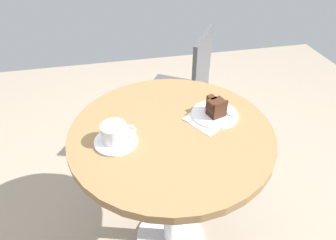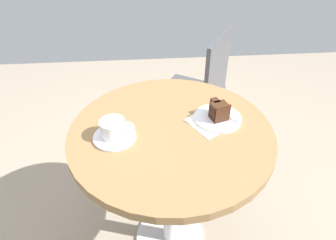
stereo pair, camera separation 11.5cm
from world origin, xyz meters
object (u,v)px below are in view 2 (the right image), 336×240
(saucer, at_px, (115,137))
(cake_slice, at_px, (219,111))
(napkin, at_px, (209,122))
(cake_plate, at_px, (217,118))
(fork, at_px, (228,116))
(cafe_chair, at_px, (201,87))
(coffee_cup, at_px, (113,128))
(teaspoon, at_px, (125,143))

(saucer, height_order, cake_slice, cake_slice)
(cake_slice, bearing_deg, napkin, -161.61)
(napkin, bearing_deg, saucer, -170.23)
(cake_plate, height_order, cake_slice, cake_slice)
(fork, height_order, cafe_chair, cafe_chair)
(fork, bearing_deg, cake_slice, -133.28)
(saucer, relative_size, coffee_cup, 1.27)
(fork, relative_size, napkin, 0.51)
(teaspoon, height_order, cake_plate, teaspoon)
(saucer, xyz_separation_m, fork, (0.45, 0.08, 0.01))
(teaspoon, bearing_deg, cake_plate, 135.13)
(coffee_cup, bearing_deg, cake_plate, 10.53)
(saucer, distance_m, cake_plate, 0.42)
(fork, bearing_deg, saucer, -124.98)
(cake_plate, distance_m, napkin, 0.04)
(saucer, relative_size, cafe_chair, 0.19)
(teaspoon, bearing_deg, cafe_chair, 177.58)
(teaspoon, bearing_deg, cake_slice, 134.43)
(coffee_cup, bearing_deg, fork, 9.07)
(teaspoon, relative_size, cafe_chair, 0.10)
(cake_slice, height_order, napkin, cake_slice)
(saucer, xyz_separation_m, coffee_cup, (-0.00, 0.01, 0.04))
(saucer, distance_m, teaspoon, 0.06)
(saucer, bearing_deg, teaspoon, -47.93)
(coffee_cup, relative_size, teaspoon, 1.43)
(teaspoon, relative_size, cake_slice, 0.96)
(teaspoon, distance_m, napkin, 0.35)
(fork, xyz_separation_m, napkin, (-0.08, -0.01, -0.01))
(teaspoon, height_order, fork, fork)
(saucer, distance_m, cafe_chair, 0.93)
(cake_plate, distance_m, cake_slice, 0.04)
(cake_slice, distance_m, cafe_chair, 0.74)
(napkin, bearing_deg, cafe_chair, 81.17)
(cake_slice, bearing_deg, fork, 1.46)
(teaspoon, distance_m, cafe_chair, 0.94)
(fork, height_order, napkin, fork)
(saucer, bearing_deg, napkin, 9.77)
(napkin, relative_size, cafe_chair, 0.25)
(cake_plate, distance_m, cafe_chair, 0.72)
(napkin, distance_m, cafe_chair, 0.74)
(cake_slice, bearing_deg, teaspoon, -162.03)
(napkin, bearing_deg, teaspoon, -162.08)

